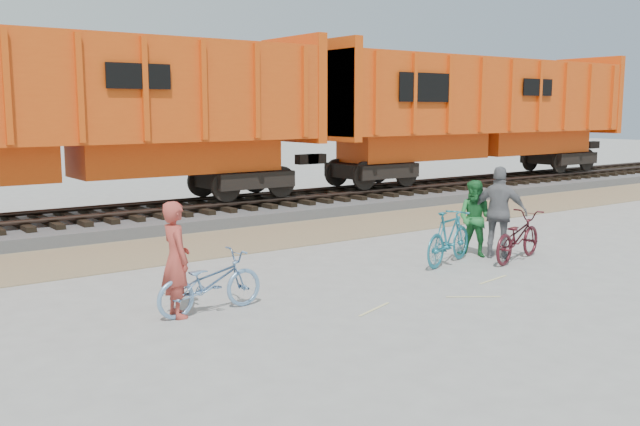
# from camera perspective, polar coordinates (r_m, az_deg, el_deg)

# --- Properties ---
(ground) EXTENTS (120.00, 120.00, 0.00)m
(ground) POSITION_cam_1_polar(r_m,az_deg,el_deg) (12.36, 5.51, -6.10)
(ground) COLOR #9E9E99
(ground) RESTS_ON ground
(gravel_strip) EXTENTS (120.00, 3.00, 0.02)m
(gravel_strip) POSITION_cam_1_polar(r_m,az_deg,el_deg) (16.77, -7.07, -2.26)
(gravel_strip) COLOR #98815E
(gravel_strip) RESTS_ON ground
(ballast_bed) EXTENTS (120.00, 4.00, 0.30)m
(ballast_bed) POSITION_cam_1_polar(r_m,az_deg,el_deg) (19.84, -12.00, -0.32)
(ballast_bed) COLOR slate
(ballast_bed) RESTS_ON ground
(track) EXTENTS (120.00, 2.60, 0.24)m
(track) POSITION_cam_1_polar(r_m,az_deg,el_deg) (19.80, -12.02, 0.60)
(track) COLOR black
(track) RESTS_ON ballast_bed
(hopper_car_center) EXTENTS (14.00, 3.13, 4.65)m
(hopper_car_center) POSITION_cam_1_polar(r_m,az_deg,el_deg) (18.67, -20.06, 7.63)
(hopper_car_center) COLOR black
(hopper_car_center) RESTS_ON track
(hopper_car_right) EXTENTS (14.00, 3.13, 4.65)m
(hopper_car_right) POSITION_cam_1_polar(r_m,az_deg,el_deg) (27.02, 12.45, 7.99)
(hopper_car_right) COLOR black
(hopper_car_right) RESTS_ON track
(bicycle_blue) EXTENTS (1.79, 0.69, 0.93)m
(bicycle_blue) POSITION_cam_1_polar(r_m,az_deg,el_deg) (10.98, -8.79, -5.51)
(bicycle_blue) COLOR #6E97C4
(bicycle_blue) RESTS_ON ground
(bicycle_teal) EXTENTS (1.88, 1.04, 1.09)m
(bicycle_teal) POSITION_cam_1_polar(r_m,az_deg,el_deg) (14.38, 10.26, -1.93)
(bicycle_teal) COLOR #1F6E81
(bicycle_teal) RESTS_ON ground
(bicycle_maroon) EXTENTS (2.00, 1.11, 0.99)m
(bicycle_maroon) POSITION_cam_1_polar(r_m,az_deg,el_deg) (15.05, 15.52, -1.83)
(bicycle_maroon) COLOR #45141C
(bicycle_maroon) RESTS_ON ground
(person_solo) EXTENTS (0.47, 0.67, 1.74)m
(person_solo) POSITION_cam_1_polar(r_m,az_deg,el_deg) (10.76, -11.45, -3.65)
(person_solo) COLOR #AC3D33
(person_solo) RESTS_ON ground
(person_man) EXTENTS (0.87, 0.96, 1.61)m
(person_man) POSITION_cam_1_polar(r_m,az_deg,el_deg) (15.20, 12.35, -0.45)
(person_man) COLOR #217234
(person_man) RESTS_ON ground
(person_woman) EXTENTS (0.99, 1.20, 1.91)m
(person_woman) POSITION_cam_1_polar(r_m,az_deg,el_deg) (15.15, 14.17, 0.03)
(person_woman) COLOR slate
(person_woman) RESTS_ON ground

